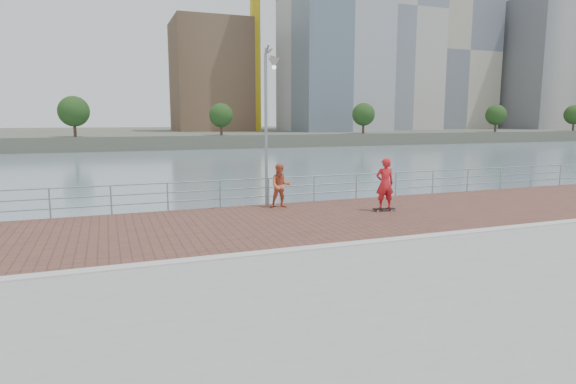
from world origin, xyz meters
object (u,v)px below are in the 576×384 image
object	(u,v)px
guardrail	(245,189)
street_lamp	(269,99)
skateboarder	(385,184)
bystander	(281,186)

from	to	relation	value
guardrail	street_lamp	size ratio (longest dim) A/B	6.44
street_lamp	skateboarder	distance (m)	5.50
guardrail	bystander	world-z (taller)	bystander
guardrail	skateboarder	size ratio (longest dim) A/B	19.92
street_lamp	skateboarder	world-z (taller)	street_lamp
street_lamp	skateboarder	bearing A→B (deg)	-27.62
skateboarder	guardrail	bearing A→B (deg)	-21.57
guardrail	street_lamp	xyz separation A→B (m)	(0.77, -0.94, 3.61)
guardrail	bystander	size ratio (longest dim) A/B	22.36
street_lamp	bystander	xyz separation A→B (m)	(0.47, 0.06, -3.41)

